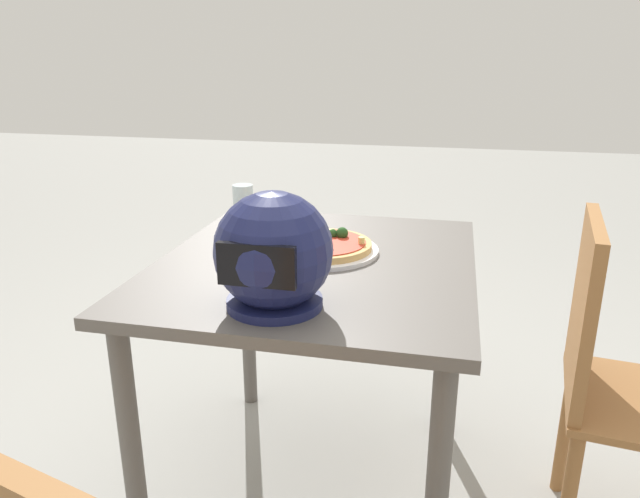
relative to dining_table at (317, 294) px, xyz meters
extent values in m
plane|color=#9E9E99|center=(0.00, 0.00, -0.65)|extent=(14.00, 14.00, 0.00)
cube|color=#5B5651|center=(0.00, 0.00, 0.09)|extent=(0.84, 0.95, 0.03)
cylinder|color=#5B5651|center=(-0.36, -0.41, -0.29)|extent=(0.05, 0.05, 0.72)
cylinder|color=#5B5651|center=(0.36, -0.41, -0.29)|extent=(0.05, 0.05, 0.72)
cylinder|color=#5B5651|center=(0.36, 0.41, -0.29)|extent=(0.05, 0.05, 0.72)
cylinder|color=white|center=(0.00, -0.06, 0.11)|extent=(0.32, 0.32, 0.01)
cylinder|color=tan|center=(0.00, -0.06, 0.12)|extent=(0.28, 0.28, 0.02)
cylinder|color=red|center=(0.00, -0.06, 0.13)|extent=(0.25, 0.25, 0.00)
sphere|color=#234C1E|center=(-0.02, -0.02, 0.14)|extent=(0.03, 0.03, 0.03)
sphere|color=#234C1E|center=(0.01, -0.13, 0.14)|extent=(0.03, 0.03, 0.03)
sphere|color=#234C1E|center=(-0.02, -0.11, 0.14)|extent=(0.03, 0.03, 0.03)
sphere|color=#234C1E|center=(-0.05, -0.12, 0.14)|extent=(0.03, 0.03, 0.03)
cylinder|color=#E0D172|center=(-0.11, -0.06, 0.14)|extent=(0.03, 0.03, 0.02)
cylinder|color=#E0D172|center=(0.05, -0.08, 0.14)|extent=(0.02, 0.02, 0.02)
cylinder|color=#E0D172|center=(-0.03, 0.02, 0.14)|extent=(0.02, 0.02, 0.02)
cylinder|color=#E0D172|center=(-0.01, -0.12, 0.14)|extent=(0.02, 0.02, 0.02)
sphere|color=#191E4C|center=(0.02, 0.32, 0.23)|extent=(0.26, 0.26, 0.26)
cylinder|color=#191E4C|center=(0.02, 0.32, 0.11)|extent=(0.21, 0.21, 0.02)
cube|color=black|center=(0.02, 0.43, 0.24)|extent=(0.16, 0.02, 0.09)
cylinder|color=silver|center=(0.35, -0.39, 0.15)|extent=(0.07, 0.07, 0.11)
cube|color=#996638|center=(-0.68, 0.01, 0.03)|extent=(0.08, 0.38, 0.45)
cylinder|color=#996638|center=(-0.72, -0.16, -0.43)|extent=(0.04, 0.04, 0.43)
camera|label=1|loc=(-0.34, 1.47, 0.64)|focal=33.35mm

